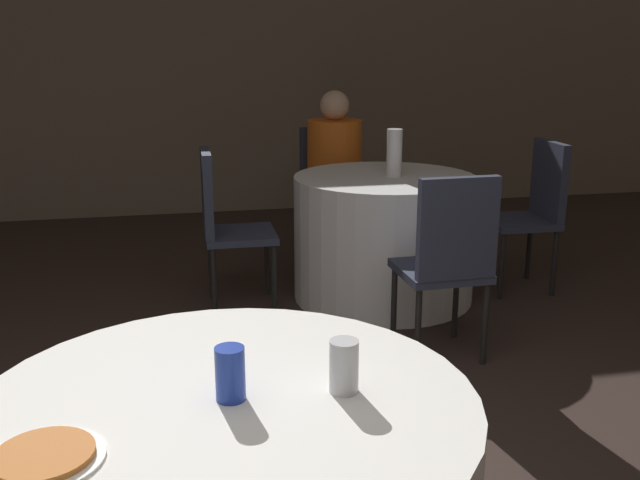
{
  "coord_description": "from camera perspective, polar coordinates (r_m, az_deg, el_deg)",
  "views": [
    {
      "loc": [
        -0.05,
        -1.38,
        1.5
      ],
      "look_at": [
        0.44,
        0.93,
        0.85
      ],
      "focal_mm": 40.0,
      "sensor_mm": 36.0,
      "label": 1
    }
  ],
  "objects": [
    {
      "name": "wall_back",
      "position": [
        6.49,
        -11.87,
        14.27
      ],
      "size": [
        16.0,
        0.06,
        2.8
      ],
      "color": "gray",
      "rests_on": "ground_plane"
    },
    {
      "name": "table_far",
      "position": [
        4.3,
        5.12,
        0.21
      ],
      "size": [
        1.08,
        1.08,
        0.75
      ],
      "color": "white",
      "rests_on": "ground_plane"
    },
    {
      "name": "chair_far_south",
      "position": [
        3.39,
        10.28,
        -1.04
      ],
      "size": [
        0.41,
        0.41,
        0.93
      ],
      "rotation": [
        0.0,
        0.0,
        0.03
      ],
      "color": "#2D3347",
      "rests_on": "ground_plane"
    },
    {
      "name": "chair_far_east",
      "position": [
        4.59,
        16.79,
        2.87
      ],
      "size": [
        0.42,
        0.41,
        0.93
      ],
      "rotation": [
        0.0,
        0.0,
        1.54
      ],
      "color": "#2D3347",
      "rests_on": "ground_plane"
    },
    {
      "name": "chair_far_west",
      "position": [
        4.09,
        -7.77,
        1.91
      ],
      "size": [
        0.41,
        0.4,
        0.93
      ],
      "rotation": [
        0.0,
        0.0,
        -1.58
      ],
      "color": "#2D3347",
      "rests_on": "ground_plane"
    },
    {
      "name": "chair_far_north",
      "position": [
        5.12,
        0.77,
        4.78
      ],
      "size": [
        0.45,
        0.45,
        0.93
      ],
      "rotation": [
        0.0,
        0.0,
        -3.01
      ],
      "color": "#2D3347",
      "rests_on": "ground_plane"
    },
    {
      "name": "person_orange_shirt",
      "position": [
        4.97,
        1.38,
        5.24
      ],
      "size": [
        0.4,
        0.53,
        1.19
      ],
      "rotation": [
        0.0,
        0.0,
        -3.01
      ],
      "color": "#282828",
      "rests_on": "ground_plane"
    },
    {
      "name": "pizza_plate_near",
      "position": [
        1.48,
        -21.22,
        -15.85
      ],
      "size": [
        0.23,
        0.23,
        0.02
      ],
      "color": "white",
      "rests_on": "table_near"
    },
    {
      "name": "soda_can_blue",
      "position": [
        1.58,
        -7.2,
        -10.56
      ],
      "size": [
        0.07,
        0.07,
        0.12
      ],
      "color": "#1E38A5",
      "rests_on": "table_near"
    },
    {
      "name": "soda_can_silver",
      "position": [
        1.61,
        1.93,
        -10.06
      ],
      "size": [
        0.07,
        0.07,
        0.12
      ],
      "color": "silver",
      "rests_on": "table_near"
    },
    {
      "name": "bottle_far",
      "position": [
        4.19,
        5.97,
        6.95
      ],
      "size": [
        0.09,
        0.09,
        0.28
      ],
      "color": "white",
      "rests_on": "table_far"
    }
  ]
}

